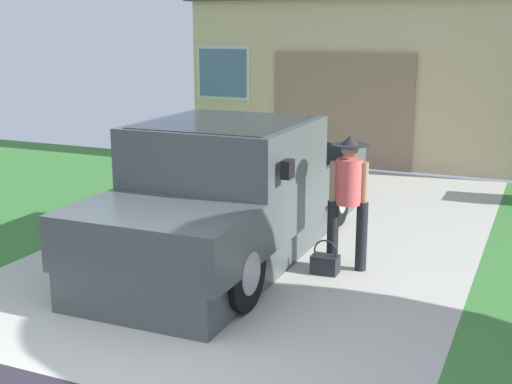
% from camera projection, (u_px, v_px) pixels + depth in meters
% --- Properties ---
extents(pickup_truck, '(2.09, 5.41, 1.69)m').
position_uv_depth(pickup_truck, '(229.00, 197.00, 8.36)').
color(pickup_truck, '#424B4B').
rests_on(pickup_truck, ground).
extents(person_with_hat, '(0.46, 0.43, 1.60)m').
position_uv_depth(person_with_hat, '(348.00, 193.00, 7.80)').
color(person_with_hat, black).
rests_on(person_with_hat, ground).
extents(handbag, '(0.31, 0.21, 0.40)m').
position_uv_depth(handbag, '(325.00, 263.00, 7.87)').
color(handbag, '#232328').
rests_on(handbag, ground).
extents(house_with_garage, '(8.48, 5.88, 4.49)m').
position_uv_depth(house_with_garage, '(409.00, 49.00, 15.58)').
color(house_with_garage, '#D8BC8A').
rests_on(house_with_garage, ground).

